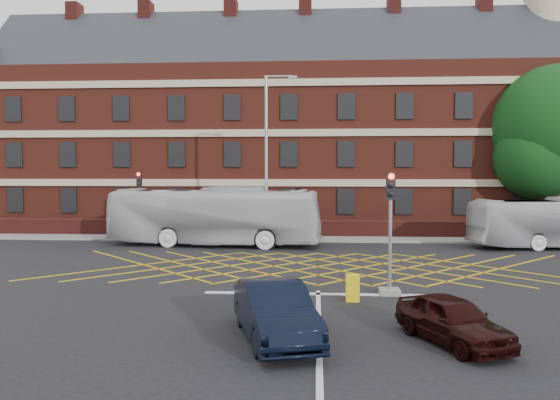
# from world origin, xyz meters

# --- Properties ---
(ground) EXTENTS (120.00, 120.00, 0.00)m
(ground) POSITION_xyz_m (0.00, 0.00, 0.00)
(ground) COLOR black
(ground) RESTS_ON ground
(victorian_building) EXTENTS (51.00, 12.17, 20.40)m
(victorian_building) POSITION_xyz_m (0.25, 22.00, 7.84)
(victorian_building) COLOR maroon
(victorian_building) RESTS_ON ground
(boundary_wall) EXTENTS (56.00, 0.50, 1.10)m
(boundary_wall) POSITION_xyz_m (0.00, 13.00, 0.55)
(boundary_wall) COLOR #521A15
(boundary_wall) RESTS_ON ground
(far_pavement) EXTENTS (60.00, 3.00, 0.12)m
(far_pavement) POSITION_xyz_m (0.00, 12.00, 0.06)
(far_pavement) COLOR slate
(far_pavement) RESTS_ON ground
(box_junction_hatching) EXTENTS (8.22, 8.22, 0.02)m
(box_junction_hatching) POSITION_xyz_m (0.00, 2.00, 0.01)
(box_junction_hatching) COLOR #CC990C
(box_junction_hatching) RESTS_ON ground
(stop_line) EXTENTS (8.00, 0.30, 0.02)m
(stop_line) POSITION_xyz_m (0.00, -3.50, 0.01)
(stop_line) COLOR silver
(stop_line) RESTS_ON ground
(centre_line) EXTENTS (0.15, 14.00, 0.02)m
(centre_line) POSITION_xyz_m (0.00, -10.00, 0.01)
(centre_line) COLOR silver
(centre_line) RESTS_ON ground
(bus_left) EXTENTS (12.45, 4.05, 3.41)m
(bus_left) POSITION_xyz_m (-5.95, 8.75, 1.70)
(bus_left) COLOR silver
(bus_left) RESTS_ON ground
(car_navy) EXTENTS (2.75, 4.68, 1.46)m
(car_navy) POSITION_xyz_m (-1.12, -8.72, 0.73)
(car_navy) COLOR black
(car_navy) RESTS_ON ground
(car_maroon) EXTENTS (2.73, 3.79, 1.20)m
(car_maroon) POSITION_xyz_m (3.32, -8.75, 0.60)
(car_maroon) COLOR black
(car_maroon) RESTS_ON ground
(deciduous_tree) EXTENTS (8.71, 8.71, 11.55)m
(deciduous_tree) POSITION_xyz_m (16.15, 16.02, 6.59)
(deciduous_tree) COLOR black
(deciduous_tree) RESTS_ON ground
(traffic_light_near) EXTENTS (0.70, 0.70, 4.27)m
(traffic_light_near) POSITION_xyz_m (2.49, -3.38, 1.76)
(traffic_light_near) COLOR slate
(traffic_light_near) RESTS_ON ground
(traffic_light_far) EXTENTS (0.70, 0.70, 4.27)m
(traffic_light_far) POSITION_xyz_m (-11.02, 10.68, 1.76)
(traffic_light_far) COLOR slate
(traffic_light_far) RESTS_ON ground
(street_lamp) EXTENTS (2.25, 1.00, 9.73)m
(street_lamp) POSITION_xyz_m (-2.87, 8.68, 3.42)
(street_lamp) COLOR slate
(street_lamp) RESTS_ON ground
(direction_signs) EXTENTS (1.10, 0.16, 2.20)m
(direction_signs) POSITION_xyz_m (-12.70, 11.58, 1.38)
(direction_signs) COLOR gray
(direction_signs) RESTS_ON ground
(utility_cabinet) EXTENTS (0.44, 0.36, 0.89)m
(utility_cabinet) POSITION_xyz_m (1.13, -4.45, 0.44)
(utility_cabinet) COLOR yellow
(utility_cabinet) RESTS_ON ground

